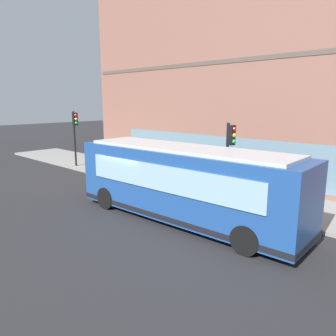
# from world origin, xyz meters

# --- Properties ---
(ground) EXTENTS (120.00, 120.00, 0.00)m
(ground) POSITION_xyz_m (0.00, 0.00, 0.00)
(ground) COLOR #262628
(sidewalk_curb) EXTENTS (4.18, 40.00, 0.15)m
(sidewalk_curb) POSITION_xyz_m (4.69, 0.00, 0.07)
(sidewalk_curb) COLOR gray
(sidewalk_curb) RESTS_ON ground
(building_corner) EXTENTS (9.05, 23.61, 12.84)m
(building_corner) POSITION_xyz_m (11.28, 0.00, 6.41)
(building_corner) COLOR #8C5B4C
(building_corner) RESTS_ON ground
(city_bus_nearside) EXTENTS (2.88, 10.12, 3.07)m
(city_bus_nearside) POSITION_xyz_m (0.29, -2.52, 1.55)
(city_bus_nearside) COLOR #1E478C
(city_bus_nearside) RESTS_ON ground
(traffic_light_near_corner) EXTENTS (0.32, 0.49, 3.74)m
(traffic_light_near_corner) POSITION_xyz_m (3.12, -2.84, 2.76)
(traffic_light_near_corner) COLOR black
(traffic_light_near_corner) RESTS_ON sidewalk_curb
(traffic_light_down_block) EXTENTS (0.32, 0.49, 3.99)m
(traffic_light_down_block) POSITION_xyz_m (3.17, 10.25, 2.93)
(traffic_light_down_block) COLOR black
(traffic_light_down_block) RESTS_ON sidewalk_curb
(fire_hydrant) EXTENTS (0.35, 0.35, 0.74)m
(fire_hydrant) POSITION_xyz_m (4.96, -5.12, 0.51)
(fire_hydrant) COLOR red
(fire_hydrant) RESTS_ON sidewalk_curb
(pedestrian_near_building_entrance) EXTENTS (0.32, 0.32, 1.63)m
(pedestrian_near_building_entrance) POSITION_xyz_m (4.46, 8.74, 1.08)
(pedestrian_near_building_entrance) COLOR #99994C
(pedestrian_near_building_entrance) RESTS_ON sidewalk_curb
(pedestrian_near_hydrant) EXTENTS (0.32, 0.32, 1.67)m
(pedestrian_near_hydrant) POSITION_xyz_m (3.24, 8.52, 1.11)
(pedestrian_near_hydrant) COLOR #3F8C4C
(pedestrian_near_hydrant) RESTS_ON sidewalk_curb
(pedestrian_by_light_pole) EXTENTS (0.32, 0.32, 1.75)m
(pedestrian_by_light_pole) POSITION_xyz_m (4.74, -0.21, 1.16)
(pedestrian_by_light_pole) COLOR silver
(pedestrian_by_light_pole) RESTS_ON sidewalk_curb
(pedestrian_walking_along_curb) EXTENTS (0.32, 0.32, 1.54)m
(pedestrian_walking_along_curb) POSITION_xyz_m (4.13, 3.46, 1.03)
(pedestrian_walking_along_curb) COLOR #99994C
(pedestrian_walking_along_curb) RESTS_ON sidewalk_curb
(newspaper_vending_box) EXTENTS (0.44, 0.43, 0.90)m
(newspaper_vending_box) POSITION_xyz_m (5.59, -2.84, 0.60)
(newspaper_vending_box) COLOR #BF3F19
(newspaper_vending_box) RESTS_ON sidewalk_curb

